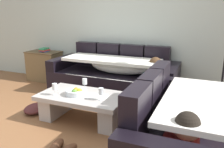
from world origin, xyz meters
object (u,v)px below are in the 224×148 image
Objects in this scene: wine_glass_near_left at (55,87)px; pair_of_shoes at (62,148)px; coffee_table at (83,104)px; open_magazine at (97,97)px; book_stack_on_cabinet at (44,50)px; floor_lamp at (224,38)px; crumpled_garment at (36,108)px; couch_near_window at (183,129)px; wine_glass_near_right at (101,92)px; couch_along_wall at (115,77)px; wine_glass_far_back at (85,82)px; fruit_bowl at (76,92)px; side_cabinet at (45,66)px.

wine_glass_near_left is 0.91m from pair_of_shoes.
coffee_table is 4.29× the size of open_magazine.
book_stack_on_cabinet is 0.11× the size of floor_lamp.
floor_lamp reaches higher than crumpled_garment.
book_stack_on_cabinet is at bearing 141.05° from coffee_table.
coffee_table is 5.55× the size of book_stack_on_cabinet.
wine_glass_near_left is at bearing 82.65° from couch_near_window.
open_magazine is at bearing -3.27° from coffee_table.
pair_of_shoes is (-1.55, -1.89, -1.07)m from floor_lamp.
wine_glass_near_right is 1.21m from crumpled_garment.
crumpled_garment is (-0.81, -1.22, -0.27)m from couch_along_wall.
wine_glass_near_right is 0.59× the size of open_magazine.
wine_glass_near_left is (-0.34, -1.34, 0.16)m from couch_along_wall.
couch_along_wall is 1.24× the size of couch_near_window.
coffee_table is 3.00× the size of crumpled_garment.
book_stack_on_cabinet is at bearing 175.45° from floor_lamp.
wine_glass_near_right is at bearing -42.05° from open_magazine.
crumpled_garment is at bearing 81.25° from couch_near_window.
couch_along_wall is at bearing 85.02° from wine_glass_far_back.
book_stack_on_cabinet is (-1.65, 1.44, 0.26)m from fruit_bowl.
side_cabinet is (-1.68, 1.44, -0.10)m from fruit_bowl.
side_cabinet is at bearing 131.58° from pair_of_shoes.
wine_glass_near_left is (-0.33, -0.17, 0.26)m from coffee_table.
fruit_bowl is at bearing 25.04° from wine_glass_near_left.
wine_glass_near_right is at bearing -35.98° from book_stack_on_cabinet.
crumpled_garment is at bearing -160.67° from wine_glass_far_back.
couch_near_window is 3.61m from book_stack_on_cabinet.
floor_lamp is 5.86× the size of pair_of_shoes.
couch_along_wall is 8.12× the size of fruit_bowl.
couch_near_window reaches higher than wine_glass_near_left.
wine_glass_near_left reaches higher than open_magazine.
couch_along_wall is 13.70× the size of wine_glass_near_left.
book_stack_on_cabinet reaches higher than open_magazine.
wine_glass_near_left is at bearing 129.86° from pair_of_shoes.
couch_along_wall is 1.98m from pair_of_shoes.
open_magazine is (0.22, -0.01, 0.15)m from coffee_table.
crumpled_garment is at bearing -155.12° from floor_lamp.
pair_of_shoes is at bearing -48.42° from side_cabinet.
floor_lamp is (3.48, -0.28, 0.80)m from side_cabinet.
couch_near_window is 1.31m from pair_of_shoes.
wine_glass_near_right is 0.18m from open_magazine.
coffee_table is 2.26m from book_stack_on_cabinet.
couch_along_wall is 5.69× the size of crumpled_garment.
floor_lamp is at bearing 40.95° from wine_glass_near_right.
floor_lamp is at bearing 50.63° from pair_of_shoes.
pair_of_shoes is (0.17, -0.78, -0.19)m from coffee_table.
couch_along_wall is at bearing 178.21° from floor_lamp.
fruit_bowl reaches higher than pair_of_shoes.
couch_along_wall is 13.70× the size of wine_glass_far_back.
wine_glass_near_left is 2.12m from side_cabinet.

